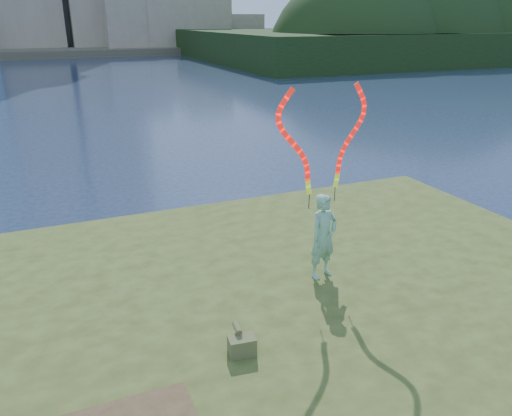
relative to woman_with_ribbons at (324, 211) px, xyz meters
name	(u,v)px	position (x,y,z in m)	size (l,w,h in m)	color
ground	(193,351)	(-2.84, -0.33, -2.20)	(320.00, 320.00, 0.00)	#1A2842
far_shore	(45,48)	(-2.84, 94.67, -1.60)	(320.00, 40.00, 1.20)	#484335
wooded_hill	(438,54)	(56.73, 59.63, -2.04)	(78.00, 50.00, 63.00)	black
woman_with_ribbons	(324,211)	(0.00, 0.00, 0.00)	(2.03, 0.67, 4.11)	#197242
canvas_bag	(242,344)	(-2.42, -1.73, -1.23)	(0.44, 0.50, 0.39)	#4A502C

